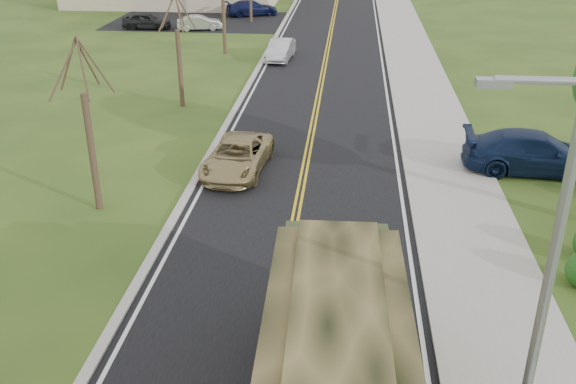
# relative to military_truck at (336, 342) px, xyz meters

# --- Properties ---
(road) EXTENTS (8.00, 120.00, 0.01)m
(road) POSITION_rel_military_truck_xyz_m (-1.61, 39.35, -2.12)
(road) COLOR black
(road) RESTS_ON ground
(curb_right) EXTENTS (0.30, 120.00, 0.12)m
(curb_right) POSITION_rel_military_truck_xyz_m (2.54, 39.35, -2.06)
(curb_right) COLOR #9E998E
(curb_right) RESTS_ON ground
(sidewalk_right) EXTENTS (3.20, 120.00, 0.10)m
(sidewalk_right) POSITION_rel_military_truck_xyz_m (4.29, 39.35, -2.07)
(sidewalk_right) COLOR #9E998E
(sidewalk_right) RESTS_ON ground
(curb_left) EXTENTS (0.30, 120.00, 0.10)m
(curb_left) POSITION_rel_military_truck_xyz_m (-5.76, 39.35, -2.07)
(curb_left) COLOR #9E998E
(curb_left) RESTS_ON ground
(street_light) EXTENTS (1.65, 0.22, 8.00)m
(street_light) POSITION_rel_military_truck_xyz_m (3.29, -1.15, 2.31)
(street_light) COLOR gray
(street_light) RESTS_ON ground
(bare_tree_a) EXTENTS (1.93, 2.26, 6.08)m
(bare_tree_a) POSITION_rel_military_truck_xyz_m (-8.61, 9.35, 0.50)
(bare_tree_a) COLOR #38281C
(bare_tree_a) RESTS_ON ground
(bare_tree_b) EXTENTS (1.83, 2.14, 5.73)m
(bare_tree_b) POSITION_rel_military_truck_xyz_m (-8.61, 21.35, 0.35)
(bare_tree_b) COLOR #38281C
(bare_tree_b) RESTS_ON ground
(bare_tree_c) EXTENTS (2.04, 2.39, 6.42)m
(bare_tree_c) POSITION_rel_military_truck_xyz_m (-8.61, 33.35, 0.65)
(bare_tree_c) COLOR #38281C
(bare_tree_c) RESTS_ON ground
(military_truck) EXTENTS (2.79, 7.52, 3.71)m
(military_truck) POSITION_rel_military_truck_xyz_m (0.00, 0.00, 0.00)
(military_truck) COLOR black
(military_truck) RESTS_ON ground
(suv_champagne) EXTENTS (2.58, 4.88, 1.31)m
(suv_champagne) POSITION_rel_military_truck_xyz_m (-4.27, 13.10, -1.47)
(suv_champagne) COLOR tan
(suv_champagne) RESTS_ON ground
(sedan_silver) EXTENTS (1.74, 4.15, 1.33)m
(sedan_silver) POSITION_rel_military_truck_xyz_m (-4.61, 31.98, -1.46)
(sedan_silver) COLOR silver
(sedan_silver) RESTS_ON ground
(pickup_navy) EXTENTS (5.76, 2.58, 1.64)m
(pickup_navy) POSITION_rel_military_truck_xyz_m (7.52, 14.22, -1.30)
(pickup_navy) COLOR #101D3B
(pickup_navy) RESTS_ON ground
(lot_car_dark) EXTENTS (3.92, 1.65, 1.32)m
(lot_car_dark) POSITION_rel_military_truck_xyz_m (-16.55, 41.35, -1.46)
(lot_car_dark) COLOR black
(lot_car_dark) RESTS_ON ground
(lot_car_silver) EXTENTS (3.77, 2.17, 1.17)m
(lot_car_silver) POSITION_rel_military_truck_xyz_m (-12.21, 41.35, -1.54)
(lot_car_silver) COLOR #ABACB0
(lot_car_silver) RESTS_ON ground
(lot_car_navy) EXTENTS (5.04, 3.66, 1.36)m
(lot_car_navy) POSITION_rel_military_truck_xyz_m (-8.98, 48.31, -1.45)
(lot_car_navy) COLOR #10163D
(lot_car_navy) RESTS_ON ground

